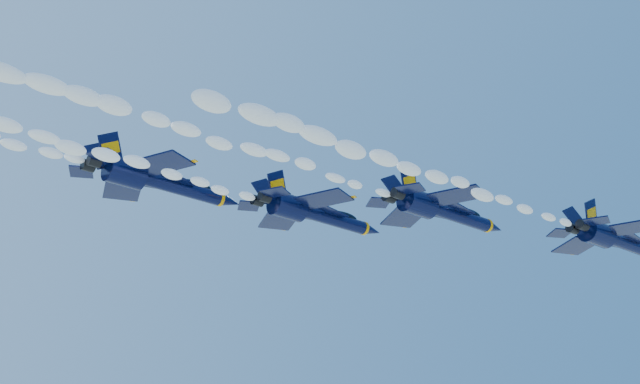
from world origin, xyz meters
TOP-DOWN VIEW (x-y plane):
  - jet_lead at (21.85, -14.22)m, footprint 15.07×12.36m
  - smoke_trail_jet_lead at (-5.38, -14.22)m, footprint 41.58×1.56m
  - jet_second at (7.07, -5.09)m, footprint 15.69×12.87m
  - smoke_trail_jet_second at (-20.43, -5.09)m, footprint 41.58×1.62m
  - jet_third at (-0.92, 4.81)m, footprint 15.95×13.08m
  - smoke_trail_jet_third at (-28.52, 4.81)m, footprint 41.58×1.65m
  - jet_fourth at (-15.02, 11.51)m, footprint 17.16×14.08m

SIDE VIEW (x-z plane):
  - smoke_trail_jet_lead at x=-5.38m, z-range 148.96..150.37m
  - jet_lead at x=21.85m, z-range 147.22..152.82m
  - smoke_trail_jet_second at x=-20.43m, z-range 151.19..152.65m
  - jet_second at x=7.07m, z-range 149.37..155.20m
  - smoke_trail_jet_third at x=-28.52m, z-range 151.95..153.43m
  - jet_third at x=-0.92m, z-range 150.09..156.01m
  - jet_fourth at x=-15.02m, z-range 151.83..158.21m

